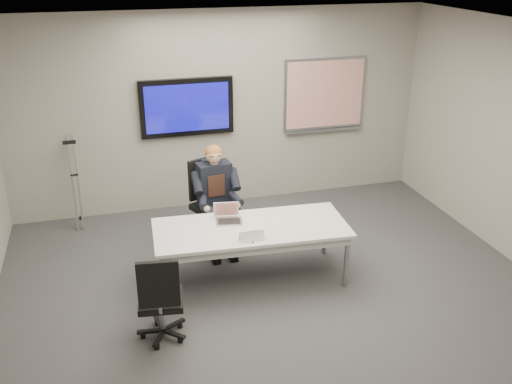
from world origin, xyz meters
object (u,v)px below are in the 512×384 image
object	(u,v)px
conference_table	(251,233)
office_chair_near	(162,313)
office_chair_far	(213,216)
seated_person	(218,210)
laptop	(228,216)

from	to	relation	value
conference_table	office_chair_near	size ratio (longest dim) A/B	2.31
office_chair_far	seated_person	world-z (taller)	seated_person
office_chair_far	laptop	size ratio (longest dim) A/B	3.34
seated_person	laptop	bearing A→B (deg)	-97.51
office_chair_near	seated_person	world-z (taller)	seated_person
office_chair_far	laptop	bearing A→B (deg)	-112.86
conference_table	office_chair_far	size ratio (longest dim) A/B	2.05
office_chair_near	laptop	bearing A→B (deg)	-122.78
office_chair_near	laptop	distance (m)	1.47
seated_person	office_chair_far	bearing A→B (deg)	87.26
office_chair_far	laptop	distance (m)	0.92
conference_table	seated_person	xyz separation A→B (m)	(-0.21, 0.81, -0.05)
office_chair_far	laptop	xyz separation A→B (m)	(0.02, -0.83, 0.38)
seated_person	laptop	world-z (taller)	seated_person
office_chair_far	office_chair_near	size ratio (longest dim) A/B	1.13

